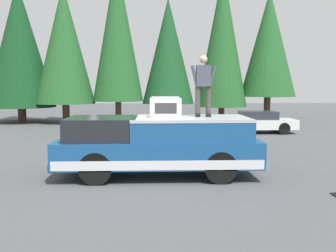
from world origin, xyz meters
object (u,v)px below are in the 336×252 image
Objects in this scene: person_on_truck_bed at (203,84)px; parked_car_white at (256,122)px; compressor_unit at (165,107)px; pickup_truck at (158,145)px.

person_on_truck_bed reaches higher than parked_car_white.
person_on_truck_bed reaches higher than compressor_unit.
compressor_unit is 10.96m from parked_car_white.
compressor_unit is 1.23m from person_on_truck_bed.
compressor_unit reaches higher than pickup_truck.
pickup_truck is 3.28× the size of person_on_truck_bed.
pickup_truck is at bearing 91.90° from compressor_unit.
compressor_unit is at bearing 96.00° from person_on_truck_bed.
person_on_truck_bed is (0.12, -1.26, 1.68)m from pickup_truck.
parked_car_white is (9.56, -5.19, -1.35)m from compressor_unit.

